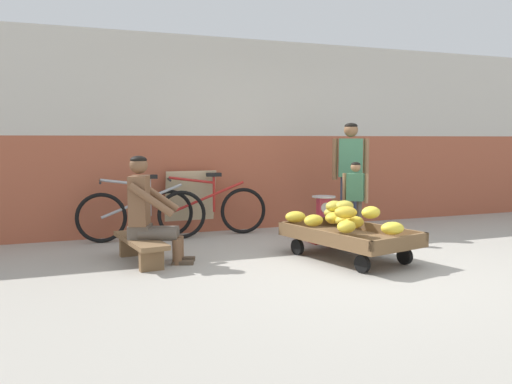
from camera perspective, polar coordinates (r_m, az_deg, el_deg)
name	(u,v)px	position (r m, az deg, el deg)	size (l,w,h in m)	color
ground_plane	(358,269)	(5.59, 10.86, -8.04)	(80.00, 80.00, 0.00)	#A39E93
back_wall	(258,136)	(7.95, 0.22, 6.03)	(16.00, 0.30, 2.73)	#A35138
banana_cart	(349,238)	(5.94, 9.90, -4.83)	(1.16, 1.60, 0.36)	brown
banana_pile	(341,216)	(5.98, 9.09, -2.59)	(0.85, 1.43, 0.25)	yellow
low_bench	(140,244)	(5.83, -12.23, -5.48)	(0.44, 1.13, 0.27)	brown
vendor_seated	(148,210)	(5.76, -11.45, -1.90)	(0.73, 0.61, 1.14)	brown
plastic_crate	(323,231)	(6.89, 7.19, -4.10)	(0.36, 0.28, 0.30)	red
weighing_scale	(324,207)	(6.84, 7.23, -1.60)	(0.30, 0.30, 0.29)	#28282D
bicycle_near_left	(142,214)	(7.06, -12.06, -2.28)	(1.66, 0.48, 0.86)	black
bicycle_far_left	(207,210)	(7.33, -5.29, -1.89)	(1.65, 0.48, 0.86)	black
sign_board	(190,202)	(7.48, -7.04, -1.09)	(0.70, 0.23, 0.88)	#C6B289
customer_adult	(350,166)	(7.39, 10.02, 2.78)	(0.44, 0.33, 1.53)	#38425B
customer_child	(355,193)	(6.90, 10.53, -0.08)	(0.26, 0.24, 1.02)	brown
shopping_bag	(356,238)	(6.62, 10.64, -4.81)	(0.18, 0.12, 0.24)	#3370B7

